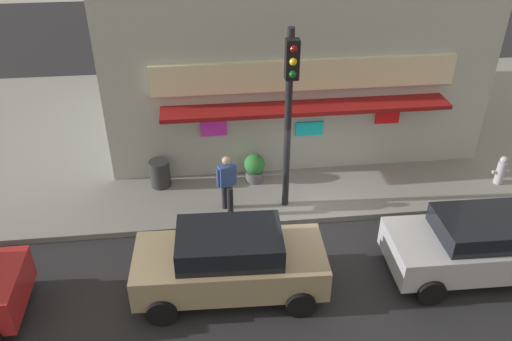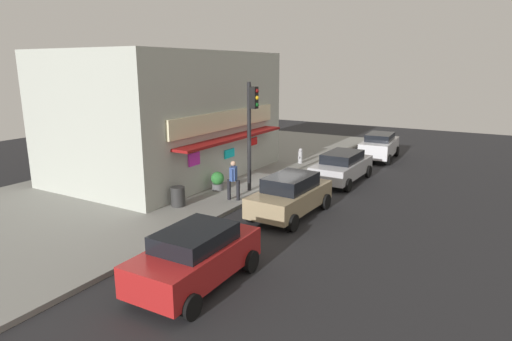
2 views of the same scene
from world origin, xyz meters
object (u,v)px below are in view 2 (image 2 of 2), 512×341
object	(u,v)px
parked_car_white	(379,146)
parked_car_silver	(342,166)
pedestrian	(233,179)
potted_plant_by_doorway	(218,181)
parked_car_tan	(290,195)
parked_car_red	(196,256)
traffic_light	(251,122)
fire_hydrant	(300,156)
trash_can	(178,196)

from	to	relation	value
parked_car_white	parked_car_silver	size ratio (longest dim) A/B	0.93
pedestrian	parked_car_white	size ratio (longest dim) A/B	0.40
parked_car_white	potted_plant_by_doorway	bearing A→B (deg)	158.49
parked_car_white	parked_car_silver	distance (m)	6.45
parked_car_silver	parked_car_tan	bearing A→B (deg)	179.52
potted_plant_by_doorway	parked_car_tan	world-z (taller)	parked_car_tan
parked_car_red	traffic_light	bearing A→B (deg)	20.82
traffic_light	potted_plant_by_doorway	distance (m)	3.13
parked_car_tan	parked_car_red	size ratio (longest dim) A/B	1.06
parked_car_white	pedestrian	bearing A→B (deg)	166.18
parked_car_silver	parked_car_red	bearing A→B (deg)	-179.11
parked_car_red	fire_hydrant	bearing A→B (deg)	13.63
traffic_light	pedestrian	bearing A→B (deg)	-177.67
potted_plant_by_doorway	parked_car_tan	size ratio (longest dim) A/B	0.20
trash_can	parked_car_tan	distance (m)	4.61
parked_car_white	parked_car_red	xyz separation A→B (m)	(-18.69, 0.01, -0.02)
traffic_light	trash_can	distance (m)	4.64
parked_car_tan	parked_car_white	world-z (taller)	parked_car_white
parked_car_silver	potted_plant_by_doorway	bearing A→B (deg)	138.95
pedestrian	parked_car_tan	distance (m)	2.77
parked_car_tan	parked_car_silver	bearing A→B (deg)	-0.48
trash_can	parked_car_silver	size ratio (longest dim) A/B	0.18
parked_car_red	potted_plant_by_doorway	bearing A→B (deg)	31.25
parked_car_white	parked_car_red	bearing A→B (deg)	179.96
parked_car_red	parked_car_white	bearing A→B (deg)	-0.04
fire_hydrant	potted_plant_by_doorway	xyz separation A→B (m)	(-7.10, 0.95, 0.02)
potted_plant_by_doorway	parked_car_white	size ratio (longest dim) A/B	0.20
parked_car_tan	parked_car_red	distance (m)	6.33
trash_can	parked_car_red	xyz separation A→B (m)	(-4.61, -4.51, 0.27)
traffic_light	fire_hydrant	world-z (taller)	traffic_light
potted_plant_by_doorway	parked_car_white	xyz separation A→B (m)	(11.34, -4.47, 0.24)
potted_plant_by_doorway	parked_car_red	size ratio (longest dim) A/B	0.22
fire_hydrant	potted_plant_by_doorway	bearing A→B (deg)	172.34
fire_hydrant	parked_car_silver	xyz separation A→B (m)	(-2.20, -3.31, 0.21)
trash_can	potted_plant_by_doorway	distance (m)	2.74
pedestrian	parked_car_red	xyz separation A→B (m)	(-6.45, -3.00, -0.27)
traffic_light	potted_plant_by_doorway	xyz separation A→B (m)	(-0.70, 1.40, -2.71)
parked_car_tan	pedestrian	bearing A→B (deg)	87.35
parked_car_white	parked_car_tan	bearing A→B (deg)	178.82
traffic_light	trash_can	xyz separation A→B (m)	(-3.44, 1.45, -2.76)
pedestrian	potted_plant_by_doorway	size ratio (longest dim) A/B	1.98
parked_car_tan	parked_car_silver	xyz separation A→B (m)	(5.92, -0.05, -0.03)
parked_car_white	parked_car_silver	xyz separation A→B (m)	(-6.44, 0.20, -0.05)
parked_car_tan	parked_car_silver	distance (m)	5.92
fire_hydrant	potted_plant_by_doorway	world-z (taller)	fire_hydrant
fire_hydrant	parked_car_silver	bearing A→B (deg)	-123.58
parked_car_tan	trash_can	bearing A→B (deg)	111.93
traffic_light	parked_car_silver	bearing A→B (deg)	-34.36
fire_hydrant	parked_car_red	bearing A→B (deg)	-166.37
traffic_light	parked_car_white	bearing A→B (deg)	-16.11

